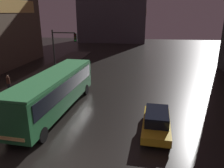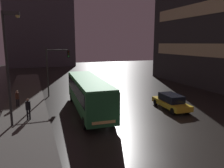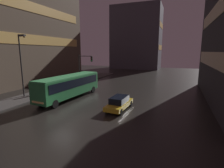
% 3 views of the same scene
% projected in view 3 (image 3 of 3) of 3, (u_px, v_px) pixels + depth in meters
% --- Properties ---
extents(ground_plane, '(120.00, 120.00, 0.00)m').
position_uv_depth(ground_plane, '(62.00, 117.00, 17.61)').
color(ground_plane, black).
extents(sidewalk_left, '(4.00, 48.00, 0.15)m').
position_uv_depth(sidewalk_left, '(54.00, 89.00, 29.94)').
color(sidewalk_left, '#3D3A38').
rests_on(sidewalk_left, ground).
extents(building_left_tower, '(10.07, 26.10, 22.27)m').
position_uv_depth(building_left_tower, '(27.00, 29.00, 37.00)').
color(building_left_tower, brown).
rests_on(building_left_tower, ground).
extents(building_far_backdrop, '(18.07, 12.00, 23.09)m').
position_uv_depth(building_far_backdrop, '(137.00, 38.00, 67.34)').
color(building_far_backdrop, '#423D47').
rests_on(building_far_backdrop, ground).
extents(bus_near, '(3.13, 11.59, 3.21)m').
position_uv_depth(bus_near, '(70.00, 84.00, 24.21)').
color(bus_near, '#236B38').
rests_on(bus_near, ground).
extents(car_taxi, '(2.05, 4.79, 1.49)m').
position_uv_depth(car_taxi, '(119.00, 103.00, 19.78)').
color(car_taxi, gold).
rests_on(car_taxi, ground).
extents(pedestrian_near, '(0.57, 0.57, 1.81)m').
position_uv_depth(pedestrian_near, '(35.00, 88.00, 25.46)').
color(pedestrian_near, black).
rests_on(pedestrian_near, sidewalk_left).
extents(pedestrian_mid, '(0.39, 0.39, 1.67)m').
position_uv_depth(pedestrian_mid, '(50.00, 83.00, 29.94)').
color(pedestrian_mid, black).
rests_on(pedestrian_mid, sidewalk_left).
extents(traffic_light_main, '(2.83, 0.35, 5.97)m').
position_uv_depth(traffic_light_main, '(84.00, 65.00, 31.64)').
color(traffic_light_main, '#2D2D2D').
rests_on(traffic_light_main, ground).
extents(street_lamp_sidewalk, '(1.25, 0.36, 8.61)m').
position_uv_depth(street_lamp_sidewalk, '(22.00, 57.00, 24.07)').
color(street_lamp_sidewalk, '#2D2D2D').
rests_on(street_lamp_sidewalk, sidewalk_left).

